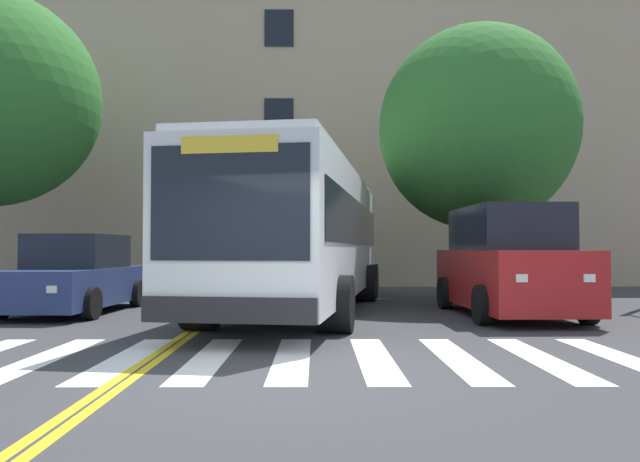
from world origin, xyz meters
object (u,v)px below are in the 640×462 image
city_bus (305,234)px  car_navy_near_lane (76,277)px  car_red_far_lane (507,264)px  street_tree_curbside_large (477,129)px

city_bus → car_navy_near_lane: size_ratio=2.63×
car_red_far_lane → street_tree_curbside_large: street_tree_curbside_large is taller
city_bus → street_tree_curbside_large: bearing=28.8°
city_bus → street_tree_curbside_large: street_tree_curbside_large is taller
car_navy_near_lane → street_tree_curbside_large: size_ratio=0.62×
city_bus → car_navy_near_lane: 5.27m
street_tree_curbside_large → car_navy_near_lane: bearing=-163.2°
car_navy_near_lane → car_red_far_lane: size_ratio=0.92×
car_navy_near_lane → car_red_far_lane: (9.52, -0.87, 0.31)m
car_red_far_lane → street_tree_curbside_large: 5.35m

